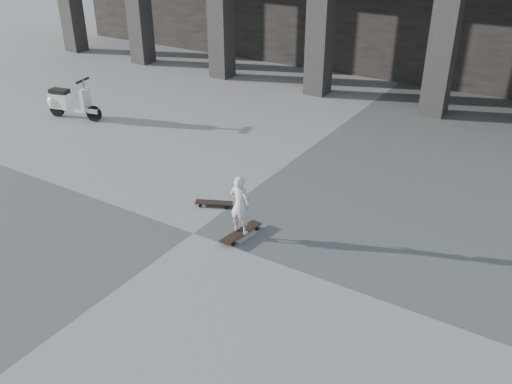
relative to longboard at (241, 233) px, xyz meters
The scene contains 5 objects.
ground 0.85m from the longboard, 154.22° to the right, with size 90.00×90.00×0.00m, color #4C4C4A.
longboard is the anchor object (origin of this frame).
skateboard_spare 1.21m from the longboard, 148.57° to the left, with size 0.73×0.46×0.09m.
child 0.56m from the longboard, 143.13° to the right, with size 0.39×0.26×1.07m, color beige.
scooter 7.80m from the longboard, 160.93° to the left, with size 1.59×0.69×1.12m.
Camera 1 is at (5.24, -6.28, 5.08)m, focal length 38.00 mm.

